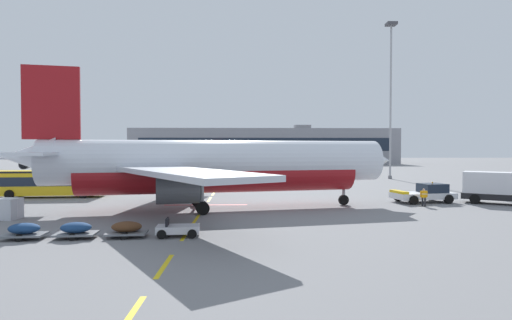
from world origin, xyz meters
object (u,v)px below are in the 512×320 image
(fuel_service_truck, at_px, (499,187))
(ground_crew_worker, at_px, (424,196))
(airliner_foreground, at_px, (215,165))
(airliner_mid_left, at_px, (49,158))
(baggage_train, at_px, (102,229))
(apron_shuttle_bus, at_px, (49,182))
(pushback_tug, at_px, (425,193))
(apron_light_mast_far, at_px, (391,83))
(uld_cargo_container, at_px, (8,209))

(fuel_service_truck, bearing_deg, ground_crew_worker, -169.97)
(airliner_foreground, xyz_separation_m, fuel_service_truck, (27.69, 2.78, -2.30))
(airliner_mid_left, height_order, baggage_train, airliner_mid_left)
(baggage_train, bearing_deg, apron_shuttle_bus, 121.29)
(airliner_foreground, relative_size, fuel_service_truck, 4.84)
(pushback_tug, height_order, ground_crew_worker, pushback_tug)
(airliner_mid_left, bearing_deg, ground_crew_worker, -40.16)
(airliner_mid_left, relative_size, fuel_service_truck, 4.35)
(airliner_foreground, height_order, fuel_service_truck, airliner_foreground)
(ground_crew_worker, relative_size, apron_light_mast_far, 0.06)
(apron_light_mast_far, bearing_deg, pushback_tug, -103.96)
(apron_shuttle_bus, distance_m, ground_crew_worker, 39.80)
(apron_shuttle_bus, xyz_separation_m, uld_cargo_container, (3.65, -14.71, -0.95))
(apron_shuttle_bus, relative_size, baggage_train, 1.04)
(apron_shuttle_bus, bearing_deg, apron_light_mast_far, 29.58)
(pushback_tug, relative_size, baggage_train, 0.55)
(baggage_train, relative_size, uld_cargo_container, 6.56)
(airliner_foreground, height_order, uld_cargo_container, airliner_foreground)
(baggage_train, distance_m, ground_crew_worker, 28.80)
(apron_shuttle_bus, height_order, ground_crew_worker, apron_shuttle_bus)
(airliner_foreground, bearing_deg, baggage_train, -117.25)
(airliner_foreground, height_order, ground_crew_worker, airliner_foreground)
(airliner_mid_left, relative_size, uld_cargo_container, 17.53)
(pushback_tug, xyz_separation_m, apron_light_mast_far, (8.25, 33.20, 16.41))
(airliner_mid_left, xyz_separation_m, fuel_service_truck, (65.24, -46.77, -1.96))
(pushback_tug, relative_size, airliner_mid_left, 0.20)
(airliner_foreground, height_order, airliner_mid_left, airliner_foreground)
(baggage_train, height_order, ground_crew_worker, ground_crew_worker)
(uld_cargo_container, bearing_deg, apron_light_mast_far, 43.28)
(fuel_service_truck, distance_m, baggage_train, 36.78)
(airliner_mid_left, height_order, apron_shuttle_bus, airliner_mid_left)
(pushback_tug, height_order, apron_shuttle_bus, apron_shuttle_bus)
(pushback_tug, distance_m, apron_light_mast_far, 37.94)
(airliner_foreground, height_order, pushback_tug, airliner_foreground)
(pushback_tug, xyz_separation_m, baggage_train, (-27.05, -16.10, -0.37))
(airliner_foreground, distance_m, pushback_tug, 21.64)
(apron_shuttle_bus, xyz_separation_m, apron_light_mast_far, (48.52, 27.55, 15.56))
(apron_shuttle_bus, distance_m, apron_light_mast_far, 57.92)
(uld_cargo_container, relative_size, apron_light_mast_far, 0.06)
(uld_cargo_container, bearing_deg, pushback_tug, 13.90)
(airliner_foreground, xyz_separation_m, uld_cargo_container, (-15.64, -4.73, -3.15))
(ground_crew_worker, height_order, uld_cargo_container, ground_crew_worker)
(fuel_service_truck, xyz_separation_m, baggage_train, (-33.75, -14.56, -1.11))
(airliner_foreground, bearing_deg, fuel_service_truck, 5.74)
(apron_shuttle_bus, bearing_deg, ground_crew_worker, -12.53)
(apron_shuttle_bus, bearing_deg, airliner_foreground, -27.35)
(airliner_mid_left, xyz_separation_m, baggage_train, (31.49, -61.33, -3.07))
(airliner_mid_left, bearing_deg, apron_light_mast_far, -10.21)
(pushback_tug, bearing_deg, airliner_foreground, -168.35)
(airliner_foreground, bearing_deg, apron_light_mast_far, 52.08)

